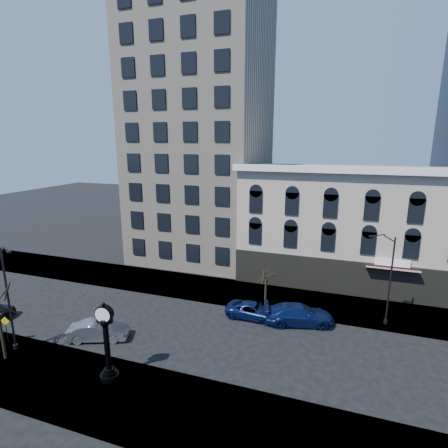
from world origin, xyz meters
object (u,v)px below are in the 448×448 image
at_px(street_lamp_near, 6,271).
at_px(warning_sign, 6,325).
at_px(street_clock, 107,345).
at_px(car_near_b, 98,331).

relative_size(street_lamp_near, warning_sign, 3.90).
bearing_deg(street_clock, warning_sign, 164.53).
bearing_deg(street_clock, car_near_b, 125.52).
relative_size(street_clock, car_near_b, 1.17).
bearing_deg(car_near_b, street_lamp_near, 107.01).
xyz_separation_m(street_clock, warning_sign, (-9.71, 0.96, -0.93)).
relative_size(warning_sign, car_near_b, 0.47).
distance_m(warning_sign, car_near_b, 6.65).
relative_size(street_clock, warning_sign, 2.51).
bearing_deg(car_near_b, warning_sign, 92.02).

